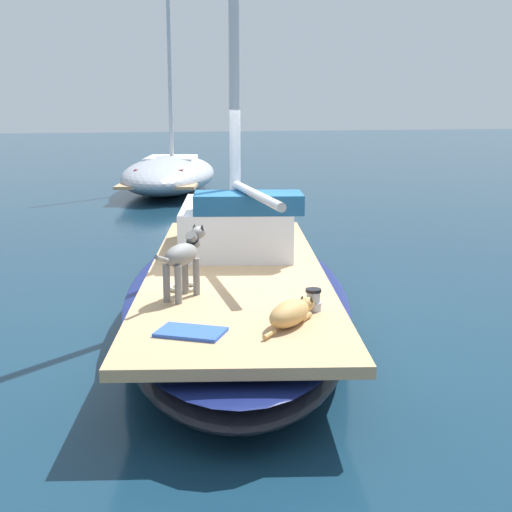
# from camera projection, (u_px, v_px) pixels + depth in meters

# --- Properties ---
(ground_plane) EXTENTS (120.00, 120.00, 0.00)m
(ground_plane) POSITION_uv_depth(u_px,v_px,m) (236.00, 321.00, 8.61)
(ground_plane) COLOR #143347
(sailboat_main) EXTENTS (3.95, 7.60, 0.66)m
(sailboat_main) POSITION_uv_depth(u_px,v_px,m) (236.00, 294.00, 8.54)
(sailboat_main) COLOR black
(sailboat_main) RESTS_ON ground
(cabin_house) EXTENTS (1.82, 2.47, 0.84)m
(cabin_house) POSITION_uv_depth(u_px,v_px,m) (237.00, 224.00, 9.50)
(cabin_house) COLOR silver
(cabin_house) RESTS_ON sailboat_main
(dog_tan) EXTENTS (0.70, 0.76, 0.22)m
(dog_tan) POSITION_uv_depth(u_px,v_px,m) (291.00, 313.00, 6.27)
(dog_tan) COLOR tan
(dog_tan) RESTS_ON sailboat_main
(dog_grey) EXTENTS (0.65, 0.79, 0.70)m
(dog_grey) POSITION_uv_depth(u_px,v_px,m) (184.00, 256.00, 7.10)
(dog_grey) COLOR gray
(dog_grey) RESTS_ON sailboat_main
(deck_winch) EXTENTS (0.16, 0.16, 0.21)m
(deck_winch) POSITION_uv_depth(u_px,v_px,m) (313.00, 300.00, 6.70)
(deck_winch) COLOR #B7B7BC
(deck_winch) RESTS_ON sailboat_main
(coiled_rope) EXTENTS (0.32, 0.32, 0.04)m
(coiled_rope) POSITION_uv_depth(u_px,v_px,m) (183.00, 287.00, 7.48)
(coiled_rope) COLOR beige
(coiled_rope) RESTS_ON sailboat_main
(deck_towel) EXTENTS (0.66, 0.59, 0.03)m
(deck_towel) POSITION_uv_depth(u_px,v_px,m) (191.00, 332.00, 6.03)
(deck_towel) COLOR blue
(deck_towel) RESTS_ON sailboat_main
(moored_boat_far_astern) EXTENTS (4.23, 7.16, 6.51)m
(moored_boat_far_astern) POSITION_uv_depth(u_px,v_px,m) (169.00, 173.00, 21.17)
(moored_boat_far_astern) COLOR #B2B7C1
(moored_boat_far_astern) RESTS_ON ground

